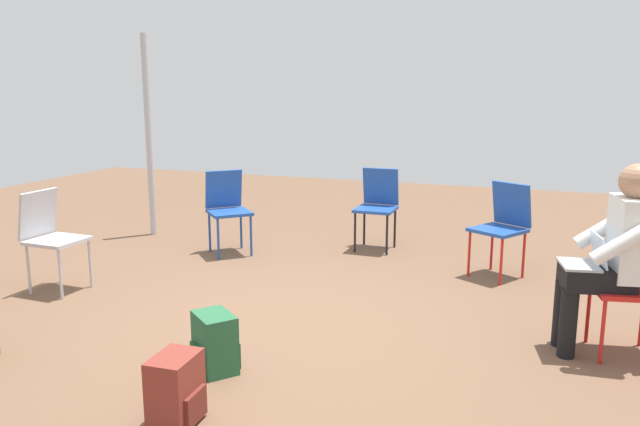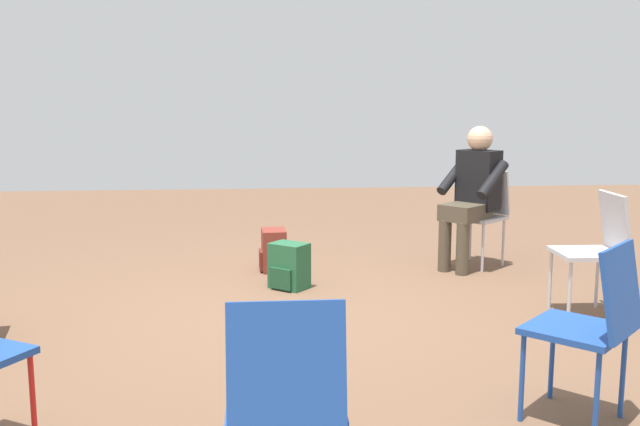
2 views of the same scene
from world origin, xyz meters
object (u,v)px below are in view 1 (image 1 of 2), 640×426
Objects in this scene: person_with_laptop at (614,250)px; chair_southeast at (503,223)px; backpack_near_laptop_user at (176,393)px; chair_south at (640,281)px; chair_north at (50,233)px; chair_east at (378,202)px; backpack_by_empty_chair at (215,346)px; chair_northeast at (227,205)px.

chair_southeast is at bearing 15.62° from person_with_laptop.
person_with_laptop is at bearing 147.41° from chair_southeast.
backpack_near_laptop_user is at bearing 97.48° from chair_southeast.
chair_southeast reaches higher than backpack_near_laptop_user.
person_with_laptop is (-0.03, 0.17, 0.20)m from chair_south.
chair_southeast is at bearing -22.84° from backpack_near_laptop_user.
chair_southeast is at bearing 117.91° from chair_north.
chair_south is (-1.49, -0.94, 0.00)m from chair_southeast.
chair_east is 3.05m from chair_south.
chair_east reaches higher than backpack_by_empty_chair.
chair_north is 3.18m from chair_east.
person_with_laptop reaches higher than chair_northeast.
chair_southeast is at bearing 138.37° from chair_northeast.
chair_north is at bearing 46.20° from chair_east.
backpack_by_empty_chair is at bearing 87.35° from chair_east.
chair_north is 2.36× the size of backpack_by_empty_chair.
chair_southeast is 0.69× the size of person_with_laptop.
chair_east is 2.36× the size of backpack_near_laptop_user.
chair_northeast and chair_east have the same top height.
backpack_near_laptop_user is at bearing 57.56° from chair_north.
person_with_laptop reaches higher than backpack_by_empty_chair.
backpack_near_laptop_user is at bearing 116.90° from person_with_laptop.
person_with_laptop reaches higher than backpack_near_laptop_user.
chair_north is at bearing 56.66° from chair_southeast.
person_with_laptop reaches higher than chair_north.
chair_northeast is 1.57m from chair_east.
chair_east is at bearing 36.42° from chair_south.
backpack_near_laptop_user is 0.60m from backpack_by_empty_chair.
chair_south is at bearing 115.24° from chair_northeast.
chair_southeast is 1.72m from person_with_laptop.
chair_north is 2.64m from backpack_near_laptop_user.
chair_north is 1.00× the size of chair_southeast.
backpack_near_laptop_user is (-1.72, 2.29, -0.34)m from chair_south.
chair_east is 1.00× the size of chair_south.
person_with_laptop is 3.44× the size of backpack_near_laptop_user.
chair_north is 2.26m from backpack_by_empty_chair.
chair_northeast is 2.36× the size of backpack_by_empty_chair.
chair_south is at bearing 137.81° from chair_east.
chair_southeast is 2.36× the size of backpack_by_empty_chair.
chair_north is at bearing 81.80° from chair_south.
chair_east is 2.36× the size of backpack_by_empty_chair.
chair_north is 4.47m from chair_south.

